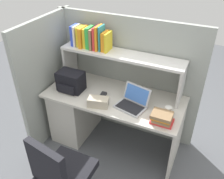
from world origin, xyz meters
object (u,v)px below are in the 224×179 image
(backpack, at_px, (71,81))
(tissue_box, at_px, (98,102))
(paper_cup, at_px, (168,111))
(laptop, at_px, (133,102))
(computer_mouse, at_px, (103,95))

(backpack, relative_size, tissue_box, 1.36)
(backpack, distance_m, tissue_box, 0.47)
(paper_cup, bearing_deg, backpack, -178.54)
(backpack, height_order, tissue_box, backpack)
(laptop, bearing_deg, backpack, 179.91)
(laptop, bearing_deg, paper_cup, 4.66)
(paper_cup, relative_size, tissue_box, 0.38)
(computer_mouse, height_order, paper_cup, paper_cup)
(laptop, xyz_separation_m, tissue_box, (-0.34, -0.15, -0.00))
(backpack, height_order, paper_cup, backpack)
(laptop, distance_m, computer_mouse, 0.38)
(laptop, distance_m, tissue_box, 0.37)
(laptop, relative_size, paper_cup, 4.37)
(paper_cup, bearing_deg, laptop, -175.34)
(backpack, bearing_deg, computer_mouse, 4.78)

